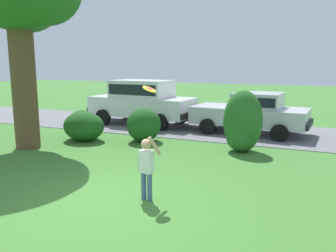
{
  "coord_description": "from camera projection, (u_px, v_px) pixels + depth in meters",
  "views": [
    {
      "loc": [
        3.68,
        -5.27,
        2.61
      ],
      "look_at": [
        0.4,
        2.41,
        1.1
      ],
      "focal_mm": 36.86,
      "sensor_mm": 36.0,
      "label": 1
    }
  ],
  "objects": [
    {
      "name": "ground_plane",
      "position": [
        100.0,
        201.0,
        6.65
      ],
      "size": [
        80.0,
        80.0,
        0.0
      ],
      "primitive_type": "plane",
      "color": "#3D752D"
    },
    {
      "name": "shrub_near_tree",
      "position": [
        83.0,
        125.0,
        11.95
      ],
      "size": [
        1.56,
        1.43,
        1.01
      ],
      "color": "#1E511C",
      "rests_on": "ground"
    },
    {
      "name": "parked_suv",
      "position": [
        142.0,
        100.0,
        14.89
      ],
      "size": [
        4.82,
        2.36,
        1.92
      ],
      "color": "white",
      "rests_on": "ground"
    },
    {
      "name": "shrub_centre_left",
      "position": [
        143.0,
        126.0,
        11.7
      ],
      "size": [
        1.14,
        1.21,
        1.16
      ],
      "color": "#1E511C",
      "rests_on": "ground"
    },
    {
      "name": "child_thrower",
      "position": [
        146.0,
        164.0,
        6.59
      ],
      "size": [
        0.46,
        0.24,
        1.29
      ],
      "color": "#4C608C",
      "rests_on": "ground"
    },
    {
      "name": "driveway_strip",
      "position": [
        213.0,
        130.0,
        13.82
      ],
      "size": [
        28.0,
        4.4,
        0.02
      ],
      "primitive_type": "cube",
      "color": "slate",
      "rests_on": "ground"
    },
    {
      "name": "parked_sedan",
      "position": [
        252.0,
        111.0,
        12.94
      ],
      "size": [
        4.52,
        2.34,
        1.56
      ],
      "color": "silver",
      "rests_on": "ground"
    },
    {
      "name": "shrub_centre",
      "position": [
        242.0,
        125.0,
        10.31
      ],
      "size": [
        1.17,
        0.94,
        1.85
      ],
      "color": "#286023",
      "rests_on": "ground"
    },
    {
      "name": "frisbee",
      "position": [
        149.0,
        89.0,
        6.7
      ],
      "size": [
        0.27,
        0.28,
        0.14
      ],
      "color": "yellow"
    }
  ]
}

